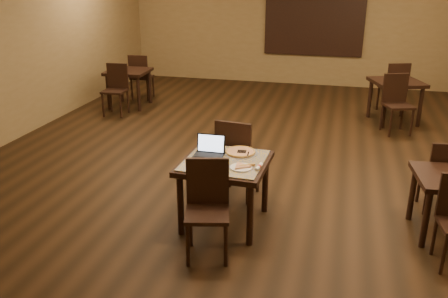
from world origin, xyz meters
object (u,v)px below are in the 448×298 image
(other_table_a, at_px, (396,88))
(other_table_a_chair_far, at_px, (395,85))
(other_table_c_chair_far, at_px, (443,173))
(laptop, at_px, (210,150))
(other_table_a_chair_near, at_px, (397,100))
(chair_main_far, at_px, (236,155))
(other_table_b, at_px, (129,76))
(pizza_pan, at_px, (240,153))
(tiled_table, at_px, (225,169))
(chair_main_near, at_px, (207,202))
(other_table_b_chair_far, at_px, (140,74))
(other_table_b_chair_near, at_px, (116,86))

(other_table_a, relative_size, other_table_a_chair_far, 1.06)
(other_table_a_chair_far, bearing_deg, other_table_c_chair_far, 73.00)
(laptop, distance_m, other_table_a_chair_near, 4.41)
(other_table_a, bearing_deg, other_table_c_chair_far, -106.04)
(chair_main_far, relative_size, other_table_a_chair_far, 1.02)
(other_table_b, bearing_deg, other_table_c_chair_far, -34.33)
(pizza_pan, relative_size, other_table_a_chair_far, 0.39)
(tiled_table, distance_m, chair_main_near, 0.63)
(laptop, height_order, pizza_pan, laptop)
(pizza_pan, distance_m, other_table_c_chair_far, 2.35)
(chair_main_far, height_order, other_table_c_chair_far, chair_main_far)
(other_table_a_chair_near, xyz_separation_m, other_table_b_chair_far, (-5.21, 0.97, -0.02))
(other_table_b_chair_far, height_order, other_table_c_chair_far, other_table_b_chair_far)
(tiled_table, distance_m, other_table_b_chair_near, 4.82)
(tiled_table, xyz_separation_m, other_table_a_chair_near, (2.10, 3.85, -0.09))
(tiled_table, height_order, chair_main_far, chair_main_far)
(tiled_table, distance_m, pizza_pan, 0.29)
(chair_main_near, relative_size, chair_main_far, 0.94)
(other_table_a_chair_far, height_order, other_table_b, other_table_a_chair_far)
(other_table_a_chair_near, bearing_deg, other_table_b, 155.77)
(chair_main_near, distance_m, chair_main_far, 1.23)
(pizza_pan, xyz_separation_m, other_table_b, (-3.24, 4.00, -0.14))
(chair_main_far, xyz_separation_m, other_table_a_chair_near, (2.11, 3.24, -0.01))
(other_table_a, height_order, other_table_a_chair_far, other_table_a_chair_far)
(other_table_c_chair_far, bearing_deg, other_table_b_chair_near, -33.65)
(other_table_a_chair_near, bearing_deg, other_table_a, 67.15)
(tiled_table, xyz_separation_m, other_table_a_chair_far, (2.16, 5.05, -0.09))
(pizza_pan, relative_size, other_table_b, 0.47)
(chair_main_far, xyz_separation_m, other_table_b, (-3.10, 3.63, 0.05))
(pizza_pan, bearing_deg, other_table_c_chair_far, 15.11)
(chair_main_near, distance_m, other_table_b_chair_near, 5.29)
(chair_main_far, height_order, other_table_a_chair_near, chair_main_far)
(chair_main_near, xyz_separation_m, other_table_a_chair_far, (2.18, 5.66, 0.02))
(other_table_b_chair_far, bearing_deg, other_table_c_chair_far, 141.53)
(pizza_pan, relative_size, other_table_b_chair_near, 0.40)
(other_table_a_chair_near, height_order, other_table_a_chair_far, same)
(tiled_table, xyz_separation_m, chair_main_far, (-0.01, 0.61, -0.08))
(chair_main_far, height_order, other_table_b_chair_near, chair_main_far)
(other_table_a, distance_m, other_table_b_chair_far, 5.26)
(chair_main_near, distance_m, pizza_pan, 0.89)
(tiled_table, bearing_deg, chair_main_near, -89.75)
(chair_main_near, bearing_deg, other_table_c_chair_far, 17.64)
(other_table_a_chair_near, bearing_deg, laptop, -141.46)
(other_table_a_chair_near, bearing_deg, pizza_pan, -138.68)
(pizza_pan, distance_m, other_table_b_chair_near, 4.73)
(tiled_table, xyz_separation_m, other_table_c_chair_far, (2.38, 0.85, -0.16))
(other_table_a, distance_m, other_table_a_chair_far, 0.60)
(pizza_pan, bearing_deg, chair_main_near, -99.31)
(laptop, relative_size, other_table_b_chair_far, 0.33)
(other_table_a, bearing_deg, chair_main_near, -132.95)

